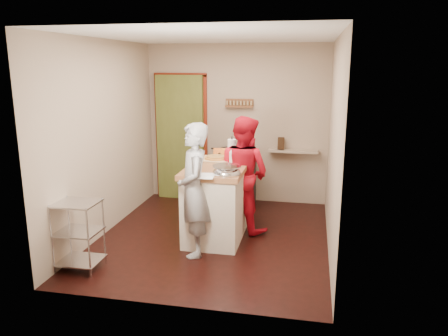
{
  "coord_description": "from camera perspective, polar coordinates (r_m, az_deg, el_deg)",
  "views": [
    {
      "loc": [
        1.23,
        -5.36,
        2.27
      ],
      "look_at": [
        0.14,
        0.0,
        0.97
      ],
      "focal_mm": 35.0,
      "sensor_mm": 36.0,
      "label": 1
    }
  ],
  "objects": [
    {
      "name": "floor",
      "position": [
        5.95,
        -1.37,
        -9.02
      ],
      "size": [
        3.5,
        3.5,
        0.0
      ],
      "primitive_type": "plane",
      "color": "black",
      "rests_on": "ground"
    },
    {
      "name": "back_wall",
      "position": [
        7.47,
        -3.17,
        4.62
      ],
      "size": [
        3.0,
        0.44,
        2.6
      ],
      "color": "gray",
      "rests_on": "ground"
    },
    {
      "name": "left_wall",
      "position": [
        6.1,
        -15.35,
        3.77
      ],
      "size": [
        0.04,
        3.5,
        2.6
      ],
      "primitive_type": "cube",
      "color": "gray",
      "rests_on": "ground"
    },
    {
      "name": "right_wall",
      "position": [
        5.46,
        14.13,
        2.76
      ],
      "size": [
        0.04,
        3.5,
        2.6
      ],
      "primitive_type": "cube",
      "color": "gray",
      "rests_on": "ground"
    },
    {
      "name": "ceiling",
      "position": [
        5.51,
        -1.52,
        16.94
      ],
      "size": [
        3.0,
        3.5,
        0.02
      ],
      "primitive_type": "cube",
      "color": "white",
      "rests_on": "back_wall"
    },
    {
      "name": "stove",
      "position": [
        7.12,
        1.54,
        -1.41
      ],
      "size": [
        0.6,
        0.63,
        1.0
      ],
      "color": "black",
      "rests_on": "ground"
    },
    {
      "name": "wire_shelving",
      "position": [
        5.19,
        -18.51,
        -7.96
      ],
      "size": [
        0.48,
        0.4,
        0.8
      ],
      "color": "silver",
      "rests_on": "ground"
    },
    {
      "name": "island",
      "position": [
        5.86,
        -0.8,
        -4.07
      ],
      "size": [
        0.77,
        1.38,
        1.28
      ],
      "color": "beige",
      "rests_on": "ground"
    },
    {
      "name": "person_stripe",
      "position": [
        5.22,
        -3.96,
        -2.92
      ],
      "size": [
        0.57,
        0.69,
        1.61
      ],
      "primitive_type": "imported",
      "rotation": [
        0.0,
        0.0,
        -1.21
      ],
      "color": "#B1B1B6",
      "rests_on": "ground"
    },
    {
      "name": "person_red",
      "position": [
        6.01,
        2.57,
        -0.77
      ],
      "size": [
        0.97,
        0.9,
        1.6
      ],
      "primitive_type": "imported",
      "rotation": [
        0.0,
        0.0,
        2.64
      ],
      "color": "#B30B1B",
      "rests_on": "ground"
    }
  ]
}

